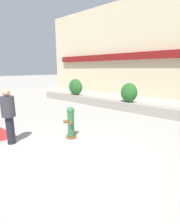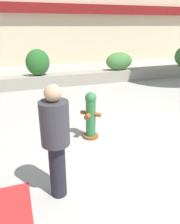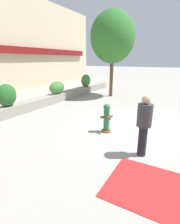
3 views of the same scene
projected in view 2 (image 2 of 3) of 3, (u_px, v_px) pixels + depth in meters
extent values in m
plane|color=#9E9991|center=(161.00, 155.00, 4.37)|extent=(120.00, 120.00, 0.00)
cube|color=maroon|center=(52.00, 8.00, 13.07)|extent=(27.00, 0.36, 0.56)
cube|color=gray|center=(78.00, 78.00, 9.55)|extent=(18.00, 0.70, 0.50)
ellipsoid|color=#235B23|center=(38.00, 62.00, 8.76)|extent=(0.95, 0.70, 1.05)
ellipsoid|color=#427538|center=(119.00, 61.00, 9.91)|extent=(1.26, 0.66, 0.79)
cylinder|color=brown|center=(91.00, 136.00, 5.06)|extent=(0.50, 0.50, 0.06)
cylinder|color=#286638|center=(91.00, 118.00, 4.89)|extent=(0.31, 0.31, 0.85)
sphere|color=#286638|center=(91.00, 98.00, 4.71)|extent=(0.25, 0.25, 0.25)
cylinder|color=brown|center=(87.00, 117.00, 4.70)|extent=(0.18, 0.18, 0.11)
cylinder|color=brown|center=(84.00, 112.00, 4.91)|extent=(0.15, 0.15, 0.09)
cylinder|color=brown|center=(98.00, 115.00, 4.79)|extent=(0.15, 0.15, 0.09)
cylinder|color=black|center=(58.00, 170.00, 3.21)|extent=(0.26, 0.26, 0.88)
cylinder|color=#333338|center=(55.00, 123.00, 2.93)|extent=(0.43, 0.43, 0.62)
sphere|color=tan|center=(53.00, 93.00, 2.77)|extent=(0.23, 0.23, 0.23)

